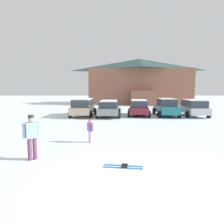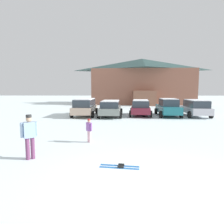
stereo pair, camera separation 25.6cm
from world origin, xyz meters
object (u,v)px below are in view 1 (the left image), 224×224
pair_of_skis (124,166)px  parked_beige_suv (84,107)px  parked_maroon_van (139,107)px  parked_teal_hatchback (167,107)px  skier_adult_in_blue_parka (32,135)px  skier_child_in_purple_jacket (91,129)px  parked_silver_wagon (194,107)px  ski_lodge (139,81)px  parked_grey_wagon (110,108)px

pair_of_skis → parked_beige_suv: bearing=103.8°
parked_beige_suv → parked_maroon_van: size_ratio=1.15×
parked_teal_hatchback → skier_adult_in_blue_parka: 14.84m
parked_teal_hatchback → skier_child_in_purple_jacket: parked_teal_hatchback is taller
parked_silver_wagon → skier_child_in_purple_jacket: size_ratio=3.59×
skier_adult_in_blue_parka → skier_child_in_purple_jacket: (1.87, 2.42, -0.28)m
parked_beige_suv → ski_lodge: bearing=66.3°
parked_teal_hatchback → parked_silver_wagon: size_ratio=1.07×
parked_beige_suv → pair_of_skis: (3.21, -13.07, -0.89)m
parked_silver_wagon → skier_child_in_purple_jacket: parked_silver_wagon is taller
parked_maroon_van → parked_teal_hatchback: bearing=-4.6°
parked_maroon_van → pair_of_skis: size_ratio=3.10×
parked_grey_wagon → parked_silver_wagon: (8.19, 0.09, 0.03)m
parked_maroon_van → skier_child_in_purple_jacket: bearing=-110.2°
skier_adult_in_blue_parka → pair_of_skis: (3.32, -0.71, -0.92)m
skier_child_in_purple_jacket → pair_of_skis: 3.52m
skier_child_in_purple_jacket → skier_adult_in_blue_parka: bearing=-127.6°
ski_lodge → parked_silver_wagon: ski_lodge is taller
parked_teal_hatchback → pair_of_skis: bearing=-110.7°
parked_grey_wagon → skier_adult_in_blue_parka: skier_adult_in_blue_parka is taller
parked_teal_hatchback → skier_child_in_purple_jacket: size_ratio=3.83×
parked_maroon_van → parked_teal_hatchback: parked_teal_hatchback is taller
parked_beige_suv → pair_of_skis: size_ratio=3.55×
parked_teal_hatchback → parked_grey_wagon: bearing=-176.5°
parked_maroon_van → skier_child_in_purple_jacket: parked_maroon_van is taller
parked_beige_suv → skier_adult_in_blue_parka: (-0.11, -12.36, 0.03)m
parked_maroon_van → parked_silver_wagon: (5.24, -0.46, 0.02)m
ski_lodge → skier_child_in_purple_jacket: bearing=-102.3°
parked_maroon_van → skier_child_in_purple_jacket: size_ratio=3.59×
ski_lodge → pair_of_skis: (-4.56, -30.78, -4.10)m
parked_maroon_van → parked_beige_suv: bearing=-177.9°
parked_teal_hatchback → parked_silver_wagon: bearing=-5.5°
parked_beige_suv → skier_child_in_purple_jacket: 10.09m
parked_grey_wagon → parked_teal_hatchback: parked_teal_hatchback is taller
parked_grey_wagon → skier_child_in_purple_jacket: (-0.78, -9.57, -0.18)m
ski_lodge → parked_teal_hatchback: bearing=-88.8°
ski_lodge → skier_child_in_purple_jacket: ski_lodge is taller
parked_silver_wagon → parked_teal_hatchback: bearing=174.5°
parked_grey_wagon → pair_of_skis: 12.76m
skier_adult_in_blue_parka → pair_of_skis: bearing=-12.1°
skier_child_in_purple_jacket → parked_grey_wagon: bearing=85.3°
parked_teal_hatchback → pair_of_skis: 13.98m
ski_lodge → skier_adult_in_blue_parka: ski_lodge is taller
pair_of_skis → skier_adult_in_blue_parka: bearing=167.9°
parked_grey_wagon → pair_of_skis: parked_grey_wagon is taller
parked_beige_suv → skier_adult_in_blue_parka: parked_beige_suv is taller
parked_grey_wagon → parked_silver_wagon: size_ratio=1.13×
parked_teal_hatchback → skier_child_in_purple_jacket: (-6.38, -9.92, -0.20)m
parked_grey_wagon → parked_silver_wagon: 8.19m
parked_maroon_van → skier_adult_in_blue_parka: bearing=-114.0°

